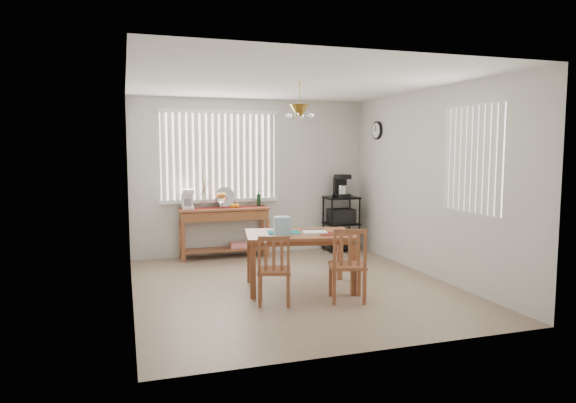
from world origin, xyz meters
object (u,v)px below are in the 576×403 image
object	(u,v)px
cart_items	(341,186)
chair_right	(348,265)
sideboard	(225,220)
chair_left	(274,270)
dining_table	(299,239)
wire_cart	(341,218)

from	to	relation	value
cart_items	chair_right	xyz separation A→B (m)	(-1.14, -2.82, -0.70)
sideboard	cart_items	world-z (taller)	cart_items
sideboard	chair_right	xyz separation A→B (m)	(0.90, -2.84, -0.19)
chair_right	chair_left	bearing A→B (deg)	169.94
sideboard	dining_table	distance (m)	2.21
dining_table	chair_left	size ratio (longest dim) A/B	1.81
wire_cart	chair_left	xyz separation A→B (m)	(-1.99, -2.66, -0.17)
cart_items	chair_left	world-z (taller)	cart_items
sideboard	wire_cart	size ratio (longest dim) A/B	1.54
sideboard	cart_items	distance (m)	2.11
wire_cart	dining_table	bearing A→B (deg)	-125.46
sideboard	dining_table	bearing A→B (deg)	-75.56
chair_left	dining_table	bearing A→B (deg)	48.27
wire_cart	cart_items	world-z (taller)	cart_items
sideboard	chair_right	world-z (taller)	chair_right
chair_left	chair_right	size ratio (longest dim) A/B	0.93
sideboard	chair_left	xyz separation A→B (m)	(0.05, -2.69, -0.22)
sideboard	chair_right	size ratio (longest dim) A/B	1.66
wire_cart	chair_left	world-z (taller)	wire_cart
wire_cart	cart_items	xyz separation A→B (m)	(0.00, 0.01, 0.56)
dining_table	chair_right	distance (m)	0.82
dining_table	chair_right	world-z (taller)	chair_right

